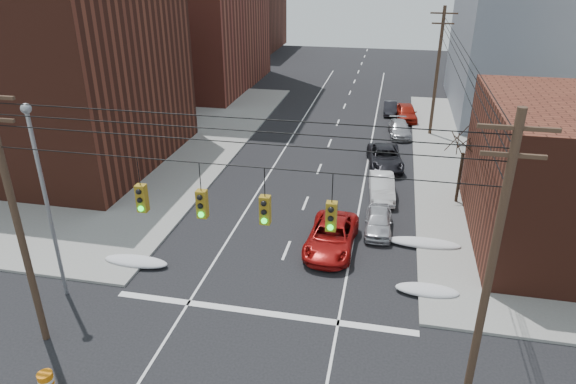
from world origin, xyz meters
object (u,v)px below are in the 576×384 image
at_px(parked_car_a, 378,221).
at_px(lot_car_c, 94,140).
at_px(lot_car_a, 105,161).
at_px(parked_car_c, 385,157).
at_px(parked_car_b, 382,187).
at_px(parked_car_e, 406,112).
at_px(parked_car_d, 400,129).
at_px(lot_car_b, 164,128).
at_px(construction_barrel, 47,383).
at_px(lot_car_d, 120,142).
at_px(red_pickup, 331,236).
at_px(parked_car_f, 390,108).

bearing_deg(parked_car_a, lot_car_c, 157.03).
distance_m(parked_car_a, lot_car_a, 21.05).
height_order(parked_car_c, lot_car_c, parked_car_c).
bearing_deg(parked_car_a, parked_car_b, 88.59).
bearing_deg(parked_car_e, parked_car_a, -100.27).
bearing_deg(parked_car_c, parked_car_d, 75.19).
distance_m(parked_car_a, lot_car_b, 23.76).
height_order(lot_car_b, construction_barrel, lot_car_b).
distance_m(lot_car_a, lot_car_d, 3.93).
height_order(parked_car_d, construction_barrel, parked_car_d).
bearing_deg(lot_car_a, red_pickup, -110.85).
relative_size(parked_car_e, lot_car_b, 0.97).
xyz_separation_m(parked_car_f, construction_barrel, (-11.30, -39.79, -0.10)).
distance_m(lot_car_b, lot_car_d, 4.84).
bearing_deg(parked_car_d, construction_barrel, -116.76).
relative_size(parked_car_b, construction_barrel, 4.48).
bearing_deg(construction_barrel, parked_car_f, 74.15).
height_order(lot_car_c, lot_car_d, lot_car_d).
xyz_separation_m(lot_car_b, lot_car_d, (-1.75, -4.51, 0.04)).
bearing_deg(parked_car_b, red_pickup, -113.86).
distance_m(lot_car_a, lot_car_c, 5.35).
xyz_separation_m(parked_car_e, lot_car_c, (-25.37, -13.59, -0.00)).
relative_size(parked_car_c, lot_car_b, 1.13).
relative_size(parked_car_a, parked_car_c, 0.72).
bearing_deg(parked_car_f, lot_car_a, -138.47).
xyz_separation_m(lot_car_b, lot_car_c, (-4.27, -4.20, -0.03)).
distance_m(parked_car_c, parked_car_d, 7.80).
bearing_deg(lot_car_d, construction_barrel, -156.62).
xyz_separation_m(parked_car_d, lot_car_c, (-24.78, -8.63, 0.13)).
relative_size(parked_car_e, parked_car_f, 1.24).
relative_size(parked_car_b, parked_car_c, 0.82).
xyz_separation_m(parked_car_f, lot_car_b, (-19.49, -11.31, 0.20)).
bearing_deg(lot_car_c, parked_car_e, -40.71).
relative_size(parked_car_c, lot_car_c, 1.24).
relative_size(parked_car_f, lot_car_a, 0.96).
xyz_separation_m(red_pickup, lot_car_c, (-21.33, 11.88, 0.02)).
bearing_deg(parked_car_f, lot_car_b, -152.29).
xyz_separation_m(parked_car_a, lot_car_b, (-19.49, 13.59, 0.15)).
distance_m(lot_car_b, lot_car_c, 5.99).
bearing_deg(parked_car_a, parked_car_d, 85.37).
bearing_deg(lot_car_d, parked_car_e, -57.81).
height_order(lot_car_a, lot_car_b, lot_car_b).
xyz_separation_m(lot_car_a, lot_car_d, (-0.85, 3.83, 0.06)).
height_order(parked_car_b, parked_car_c, parked_car_c).
bearing_deg(parked_car_e, lot_car_a, -147.40).
distance_m(parked_car_a, parked_car_f, 24.90).
distance_m(lot_car_c, lot_car_d, 2.55).
bearing_deg(parked_car_e, construction_barrel, -115.09).
bearing_deg(parked_car_b, parked_car_f, 84.66).
bearing_deg(parked_car_f, parked_car_c, -92.41).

